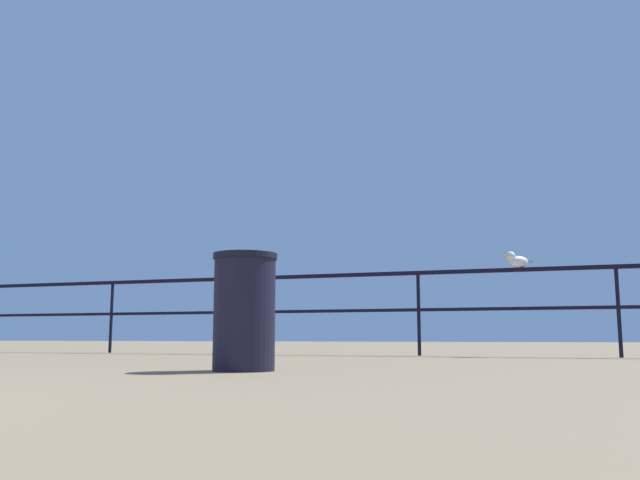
{
  "coord_description": "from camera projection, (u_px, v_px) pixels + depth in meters",
  "views": [
    {
      "loc": [
        3.9,
        -0.28,
        0.23
      ],
      "look_at": [
        1.15,
        7.46,
        1.42
      ],
      "focal_mm": 37.49,
      "sensor_mm": 36.0,
      "label": 1
    }
  ],
  "objects": [
    {
      "name": "seagull_on_rail",
      "position": [
        517.0,
        261.0,
        7.94
      ],
      "size": [
        0.34,
        0.3,
        0.19
      ],
      "color": "white",
      "rests_on": "pier_railing"
    },
    {
      "name": "trash_bin",
      "position": [
        244.0,
        311.0,
        4.61
      ],
      "size": [
        0.45,
        0.45,
        0.81
      ],
      "color": "black",
      "rests_on": "ground_plane"
    },
    {
      "name": "pier_railing",
      "position": [
        252.0,
        296.0,
        9.05
      ],
      "size": [
        22.76,
        0.05,
        1.04
      ],
      "color": "black",
      "rests_on": "ground_plane"
    }
  ]
}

